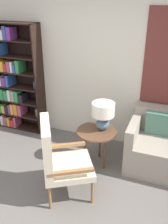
{
  "coord_description": "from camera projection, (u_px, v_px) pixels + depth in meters",
  "views": [
    {
      "loc": [
        1.18,
        -1.68,
        2.35
      ],
      "look_at": [
        0.1,
        1.13,
        0.9
      ],
      "focal_mm": 40.0,
      "sensor_mm": 36.0,
      "label": 1
    }
  ],
  "objects": [
    {
      "name": "armchair",
      "position": [
        57.0,
        156.0,
        3.01
      ],
      "size": [
        0.81,
        0.81,
        1.02
      ],
      "color": "olive",
      "rests_on": "ground_plane"
    },
    {
      "name": "bookshelf",
      "position": [
        13.0,
        80.0,
        4.46
      ],
      "size": [
        0.91,
        0.3,
        1.92
      ],
      "color": "black",
      "rests_on": "ground_plane"
    },
    {
      "name": "wall_back",
      "position": [
        103.0,
        62.0,
        3.91
      ],
      "size": [
        6.4,
        0.08,
        2.7
      ],
      "color": "silver",
      "rests_on": "ground_plane"
    },
    {
      "name": "ground_plane",
      "position": [
        40.0,
        223.0,
        2.82
      ],
      "size": [
        14.0,
        14.0,
        0.0
      ],
      "primitive_type": "plane",
      "color": "#66605B"
    },
    {
      "name": "side_table",
      "position": [
        97.0,
        134.0,
        3.59
      ],
      "size": [
        0.58,
        0.58,
        0.56
      ],
      "color": "brown",
      "rests_on": "ground_plane"
    },
    {
      "name": "table_lamp",
      "position": [
        103.0,
        113.0,
        3.51
      ],
      "size": [
        0.33,
        0.33,
        0.41
      ],
      "color": "slate",
      "rests_on": "side_table"
    }
  ]
}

